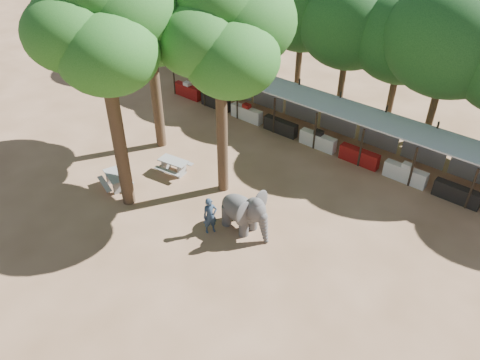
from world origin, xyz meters
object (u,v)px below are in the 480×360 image
Objects in this scene: yard_tree_left at (148,8)px; handler at (210,216)px; picnic_table_far at (174,165)px; picnic_table_near at (115,179)px; yard_tree_center at (100,21)px; elephant at (245,211)px; yard_tree_back at (220,29)px.

yard_tree_left reaches higher than handler.
yard_tree_left is at bearing 139.29° from picnic_table_far.
yard_tree_center is at bearing 11.14° from picnic_table_near.
elephant is (9.12, -3.03, -7.10)m from yard_tree_left.
yard_tree_center reaches higher than yard_tree_left.
handler is (1.97, -3.18, -7.59)m from yard_tree_back.
yard_tree_back reaches higher than elephant.
yard_tree_center is (3.00, -5.00, 1.01)m from yard_tree_left.
yard_tree_back is 8.32m from elephant.
yard_tree_back reaches higher than picnic_table_far.
picnic_table_far is at bearing 83.16° from picnic_table_near.
elephant is 1.51× the size of handler.
elephant reaches higher than handler.
yard_tree_center is 5.04m from yard_tree_back.
picnic_table_near is at bearing -163.37° from elephant.
yard_tree_left is 6.09m from yard_tree_back.
yard_tree_back is at bearing 150.14° from elephant.
yard_tree_back is 6.02× the size of picnic_table_far.
yard_tree_center is 6.32× the size of handler.
picnic_table_far is at bearing 93.29° from handler.
picnic_table_far is (0.01, 3.15, -8.66)m from yard_tree_center.
picnic_table_near is (-6.34, -0.65, -0.41)m from handler.
elephant is at bearing -32.96° from yard_tree_back.
picnic_table_far is at bearing 172.24° from elephant.
yard_tree_left is 3.82× the size of elephant.
yard_tree_left is 11.95m from elephant.
yard_tree_center is 1.06× the size of yard_tree_back.
yard_tree_left is at bearing 126.79° from picnic_table_near.
yard_tree_left is 9.20m from picnic_table_near.
yard_tree_left is 5.79× the size of handler.
yard_tree_center reaches higher than elephant.
handler is (4.97, 0.82, -8.26)m from yard_tree_center.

